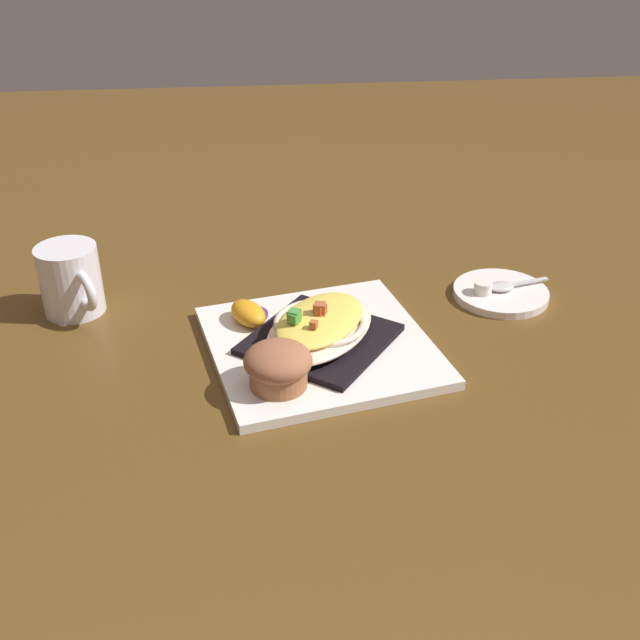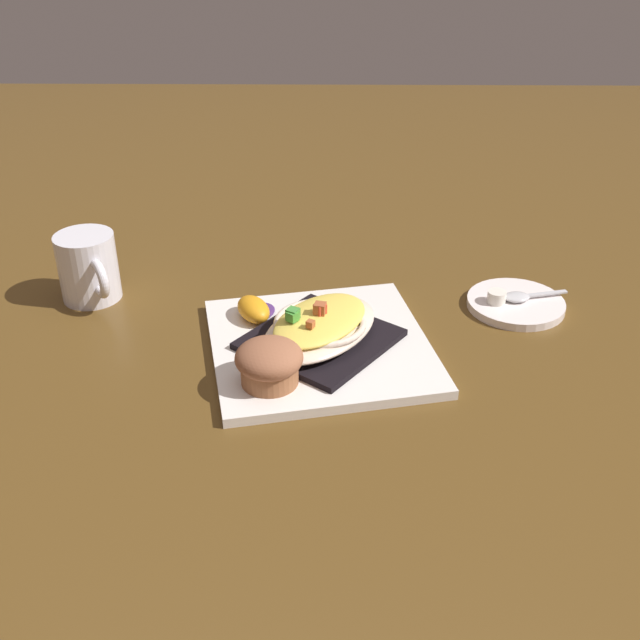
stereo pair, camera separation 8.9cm
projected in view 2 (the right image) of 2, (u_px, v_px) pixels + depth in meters
The scene contains 10 objects.
ground_plane at pixel (320, 350), 0.91m from camera, with size 2.60×2.60×0.00m, color brown.
square_plate at pixel (320, 346), 0.91m from camera, with size 0.25×0.25×0.01m, color white.
folded_napkin at pixel (320, 339), 0.90m from camera, with size 0.15×0.15×0.01m, color black.
gratin_dish at pixel (320, 325), 0.89m from camera, with size 0.18×0.20×0.04m.
muffin at pixel (269, 362), 0.82m from camera, with size 0.07×0.07×0.05m.
orange_garnish at pixel (255, 310), 0.95m from camera, with size 0.06×0.07×0.03m.
coffee_mug at pixel (89, 271), 1.00m from camera, with size 0.08×0.10×0.09m.
creamer_saucer at pixel (516, 304), 1.00m from camera, with size 0.13×0.13×0.01m, color white.
spoon at pixel (520, 297), 1.00m from camera, with size 0.09×0.04×0.01m.
creamer_cup_0 at pixel (497, 297), 0.99m from camera, with size 0.02×0.02×0.02m, color white.
Camera 2 is at (0.01, -0.77, 0.49)m, focal length 43.12 mm.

